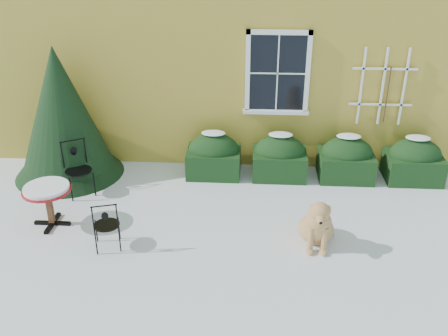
# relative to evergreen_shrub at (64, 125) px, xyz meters

# --- Properties ---
(ground) EXTENTS (80.00, 80.00, 0.00)m
(ground) POSITION_rel_evergreen_shrub_xyz_m (3.19, -2.38, -1.04)
(ground) COLOR white
(ground) RESTS_ON ground
(hedge_row) EXTENTS (4.95, 0.80, 0.91)m
(hedge_row) POSITION_rel_evergreen_shrub_xyz_m (4.84, 0.17, -0.63)
(hedge_row) COLOR black
(hedge_row) RESTS_ON ground
(evergreen_shrub) EXTENTS (2.13, 2.13, 2.58)m
(evergreen_shrub) POSITION_rel_evergreen_shrub_xyz_m (0.00, 0.00, 0.00)
(evergreen_shrub) COLOR black
(evergreen_shrub) RESTS_ON ground
(bistro_table) EXTENTS (0.78, 0.78, 0.73)m
(bistro_table) POSITION_rel_evergreen_shrub_xyz_m (0.34, -1.88, -0.43)
(bistro_table) COLOR black
(bistro_table) RESTS_ON ground
(patio_chair_near) EXTENTS (0.47, 0.46, 0.84)m
(patio_chair_near) POSITION_rel_evergreen_shrub_xyz_m (1.46, -2.47, -0.61)
(patio_chair_near) COLOR black
(patio_chair_near) RESTS_ON ground
(patio_chair_far) EXTENTS (0.62, 0.61, 1.01)m
(patio_chair_far) POSITION_rel_evergreen_shrub_xyz_m (0.46, -0.76, -0.53)
(patio_chair_far) COLOR black
(patio_chair_far) RESTS_ON ground
(dog) EXTENTS (0.60, 0.98, 0.88)m
(dog) POSITION_rel_evergreen_shrub_xyz_m (4.69, -2.18, -0.68)
(dog) COLOR tan
(dog) RESTS_ON ground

